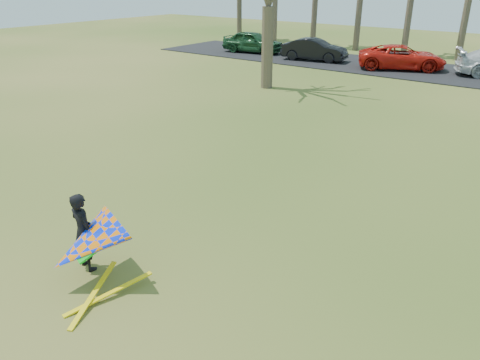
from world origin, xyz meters
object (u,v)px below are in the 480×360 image
Objects in this scene: car_0 at (253,42)px; car_2 at (402,57)px; car_1 at (314,50)px; kite_flyer at (86,243)px.

car_0 is 0.88× the size of car_2.
car_1 is 0.84× the size of car_2.
car_0 is 2.00× the size of kite_flyer.
car_0 is 5.70m from car_1.
car_0 reaches higher than car_2.
car_0 is at bearing 65.24° from car_2.
car_2 is at bearing 96.59° from kite_flyer.
car_1 is at bearing 69.17° from car_2.
car_1 and car_2 have the same top height.
car_1 is 27.51m from kite_flyer.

